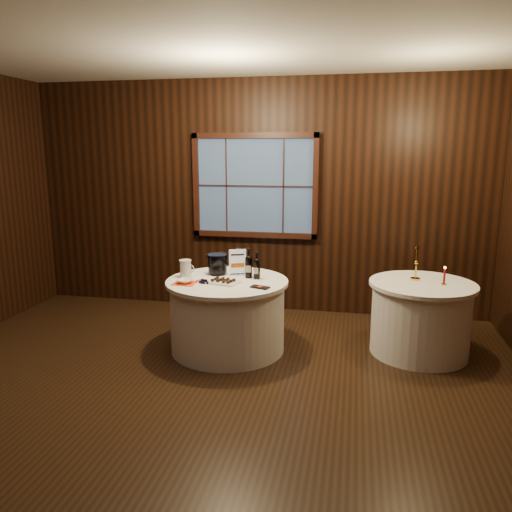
% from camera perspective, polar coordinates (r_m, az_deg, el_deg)
% --- Properties ---
extents(ground, '(6.00, 6.00, 0.00)m').
position_cam_1_polar(ground, '(4.61, -6.43, -15.23)').
color(ground, black).
rests_on(ground, ground).
extents(back_wall, '(6.00, 0.10, 3.00)m').
position_cam_1_polar(back_wall, '(6.53, -0.11, 7.10)').
color(back_wall, black).
rests_on(back_wall, ground).
extents(main_table, '(1.28, 1.28, 0.77)m').
position_cam_1_polar(main_table, '(5.34, -3.27, -6.74)').
color(main_table, white).
rests_on(main_table, ground).
extents(side_table, '(1.08, 1.08, 0.77)m').
position_cam_1_polar(side_table, '(5.52, 18.26, -6.73)').
color(side_table, white).
rests_on(side_table, ground).
extents(sign_stand, '(0.18, 0.14, 0.30)m').
position_cam_1_polar(sign_stand, '(5.41, -2.14, -1.16)').
color(sign_stand, silver).
rests_on(sign_stand, main_table).
extents(port_bottle_left, '(0.08, 0.08, 0.32)m').
position_cam_1_polar(port_bottle_left, '(5.29, -0.85, -1.03)').
color(port_bottle_left, black).
rests_on(port_bottle_left, main_table).
extents(port_bottle_right, '(0.07, 0.08, 0.30)m').
position_cam_1_polar(port_bottle_right, '(5.25, 0.10, -1.27)').
color(port_bottle_right, black).
rests_on(port_bottle_right, main_table).
extents(ice_bucket, '(0.22, 0.22, 0.22)m').
position_cam_1_polar(ice_bucket, '(5.46, -4.42, -0.89)').
color(ice_bucket, black).
rests_on(ice_bucket, main_table).
extents(chocolate_plate, '(0.37, 0.29, 0.05)m').
position_cam_1_polar(chocolate_plate, '(5.12, -3.78, -2.91)').
color(chocolate_plate, white).
rests_on(chocolate_plate, main_table).
extents(chocolate_box, '(0.20, 0.15, 0.02)m').
position_cam_1_polar(chocolate_box, '(4.93, 0.45, -3.58)').
color(chocolate_box, black).
rests_on(chocolate_box, main_table).
extents(grape_bunch, '(0.18, 0.11, 0.04)m').
position_cam_1_polar(grape_bunch, '(5.14, -5.90, -2.86)').
color(grape_bunch, black).
rests_on(grape_bunch, main_table).
extents(glass_pitcher, '(0.17, 0.13, 0.19)m').
position_cam_1_polar(glass_pitcher, '(5.39, -8.04, -1.40)').
color(glass_pitcher, silver).
rests_on(glass_pitcher, main_table).
extents(orange_napkin, '(0.24, 0.24, 0.00)m').
position_cam_1_polar(orange_napkin, '(5.15, -8.14, -3.09)').
color(orange_napkin, '#E94613').
rests_on(orange_napkin, main_table).
extents(cracker_bowl, '(0.19, 0.19, 0.04)m').
position_cam_1_polar(cracker_bowl, '(5.15, -8.14, -2.86)').
color(cracker_bowl, white).
rests_on(cracker_bowl, orange_napkin).
extents(brass_candlestick, '(0.10, 0.10, 0.36)m').
position_cam_1_polar(brass_candlestick, '(5.48, 17.82, -1.26)').
color(brass_candlestick, gold).
rests_on(brass_candlestick, side_table).
extents(red_candle, '(0.05, 0.05, 0.19)m').
position_cam_1_polar(red_candle, '(5.37, 20.72, -2.34)').
color(red_candle, gold).
rests_on(red_candle, side_table).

